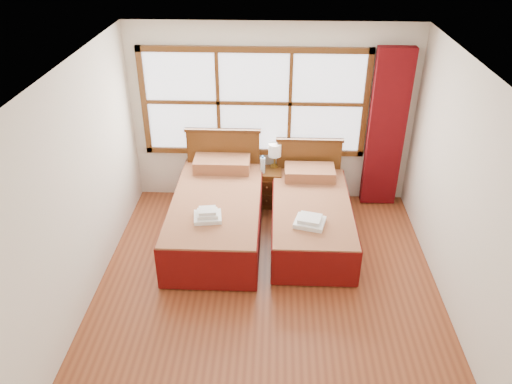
{
  "coord_description": "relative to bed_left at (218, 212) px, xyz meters",
  "views": [
    {
      "loc": [
        0.05,
        -4.38,
        3.94
      ],
      "look_at": [
        -0.16,
        0.7,
        0.95
      ],
      "focal_mm": 35.0,
      "sensor_mm": 36.0,
      "label": 1
    }
  ],
  "objects": [
    {
      "name": "ceiling",
      "position": [
        0.7,
        -1.2,
        2.26
      ],
      "size": [
        4.5,
        4.5,
        0.0
      ],
      "primitive_type": "plane",
      "rotation": [
        3.14,
        0.0,
        0.0
      ],
      "color": "white",
      "rests_on": "wall_back"
    },
    {
      "name": "curtain",
      "position": [
        2.3,
        0.91,
        0.83
      ],
      "size": [
        0.5,
        0.16,
        2.3
      ],
      "primitive_type": "cube",
      "color": "#61090D",
      "rests_on": "wall_back"
    },
    {
      "name": "nightstand",
      "position": [
        0.64,
        0.8,
        -0.07
      ],
      "size": [
        0.42,
        0.41,
        0.55
      ],
      "color": "#583113",
      "rests_on": "floor"
    },
    {
      "name": "wall_back",
      "position": [
        0.7,
        1.05,
        0.96
      ],
      "size": [
        4.0,
        0.0,
        4.0
      ],
      "primitive_type": "plane",
      "rotation": [
        1.57,
        0.0,
        0.0
      ],
      "color": "silver",
      "rests_on": "floor"
    },
    {
      "name": "bottle_far",
      "position": [
        0.59,
        0.78,
        0.31
      ],
      "size": [
        0.06,
        0.06,
        0.23
      ],
      "color": "silver",
      "rests_on": "nightstand"
    },
    {
      "name": "towels_left",
      "position": [
        -0.05,
        -0.57,
        0.31
      ],
      "size": [
        0.37,
        0.33,
        0.14
      ],
      "rotation": [
        0.0,
        0.0,
        0.14
      ],
      "color": "white",
      "rests_on": "bed_left"
    },
    {
      "name": "bed_right",
      "position": [
        1.25,
        0.0,
        -0.04
      ],
      "size": [
        1.03,
        2.05,
        1.0
      ],
      "color": "#44230E",
      "rests_on": "floor"
    },
    {
      "name": "towels_right",
      "position": [
        1.19,
        -0.53,
        0.24
      ],
      "size": [
        0.42,
        0.39,
        0.1
      ],
      "rotation": [
        0.0,
        0.0,
        -0.26
      ],
      "color": "white",
      "rests_on": "bed_right"
    },
    {
      "name": "wall_right",
      "position": [
        2.7,
        -1.2,
        0.96
      ],
      "size": [
        0.0,
        4.5,
        4.5
      ],
      "primitive_type": "plane",
      "rotation": [
        1.57,
        0.0,
        -1.57
      ],
      "color": "silver",
      "rests_on": "floor"
    },
    {
      "name": "bottle_near",
      "position": [
        0.58,
        0.74,
        0.33
      ],
      "size": [
        0.07,
        0.07,
        0.27
      ],
      "color": "silver",
      "rests_on": "nightstand"
    },
    {
      "name": "window",
      "position": [
        0.45,
        1.02,
        1.16
      ],
      "size": [
        3.16,
        0.06,
        1.56
      ],
      "color": "white",
      "rests_on": "wall_back"
    },
    {
      "name": "lamp",
      "position": [
        0.75,
        0.93,
        0.47
      ],
      "size": [
        0.19,
        0.19,
        0.36
      ],
      "color": "gold",
      "rests_on": "nightstand"
    },
    {
      "name": "wall_left",
      "position": [
        -1.3,
        -1.2,
        0.96
      ],
      "size": [
        0.0,
        4.5,
        4.5
      ],
      "primitive_type": "plane",
      "rotation": [
        1.57,
        0.0,
        1.57
      ],
      "color": "silver",
      "rests_on": "floor"
    },
    {
      "name": "floor",
      "position": [
        0.7,
        -1.2,
        -0.34
      ],
      "size": [
        4.5,
        4.5,
        0.0
      ],
      "primitive_type": "plane",
      "color": "brown",
      "rests_on": "ground"
    },
    {
      "name": "bed_left",
      "position": [
        0.0,
        0.0,
        0.0
      ],
      "size": [
        1.16,
        2.24,
        1.13
      ],
      "color": "#44230E",
      "rests_on": "floor"
    }
  ]
}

